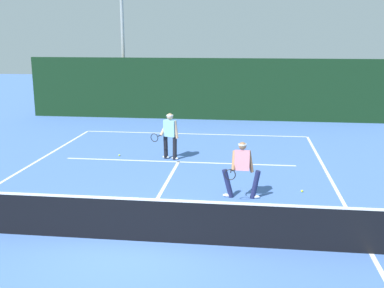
# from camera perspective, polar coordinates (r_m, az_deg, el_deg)

# --- Properties ---
(ground_plane) EXTENTS (80.00, 80.00, 0.00)m
(ground_plane) POSITION_cam_1_polar(r_m,az_deg,el_deg) (10.11, -7.23, -11.71)
(ground_plane) COLOR #486FBC
(court_line_baseline_far) EXTENTS (9.73, 0.10, 0.01)m
(court_line_baseline_far) POSITION_cam_1_polar(r_m,az_deg,el_deg) (20.39, 0.31, 1.25)
(court_line_baseline_far) COLOR white
(court_line_baseline_far) RESTS_ON ground_plane
(court_line_sideline_right) EXTENTS (0.10, 21.87, 0.01)m
(court_line_sideline_right) POSITION_cam_1_polar(r_m,az_deg,el_deg) (10.14, 21.20, -12.46)
(court_line_sideline_right) COLOR white
(court_line_sideline_right) RESTS_ON ground_plane
(court_line_service) EXTENTS (7.93, 0.10, 0.01)m
(court_line_service) POSITION_cam_1_polar(r_m,az_deg,el_deg) (15.92, -1.68, -2.21)
(court_line_service) COLOR white
(court_line_service) RESTS_ON ground_plane
(court_line_centre) EXTENTS (0.10, 6.40, 0.01)m
(court_line_centre) POSITION_cam_1_polar(r_m,az_deg,el_deg) (13.01, -3.76, -5.82)
(court_line_centre) COLOR white
(court_line_centre) RESTS_ON ground_plane
(tennis_net) EXTENTS (10.67, 0.09, 1.05)m
(tennis_net) POSITION_cam_1_polar(r_m,az_deg,el_deg) (9.91, -7.31, -9.12)
(tennis_net) COLOR #1E4723
(tennis_net) RESTS_ON ground_plane
(player_near) EXTENTS (1.03, 0.85, 1.54)m
(player_near) POSITION_cam_1_polar(r_m,az_deg,el_deg) (12.31, 6.13, -2.92)
(player_near) COLOR #1E234C
(player_near) RESTS_ON ground_plane
(player_far) EXTENTS (0.92, 0.87, 1.62)m
(player_far) POSITION_cam_1_polar(r_m,az_deg,el_deg) (16.10, -2.75, 1.22)
(player_far) COLOR black
(player_far) RESTS_ON ground_plane
(tennis_ball) EXTENTS (0.07, 0.07, 0.07)m
(tennis_ball) POSITION_cam_1_polar(r_m,az_deg,el_deg) (13.26, 13.38, -5.65)
(tennis_ball) COLOR #D1E033
(tennis_ball) RESTS_ON ground_plane
(tennis_ball_extra) EXTENTS (0.07, 0.07, 0.07)m
(tennis_ball_extra) POSITION_cam_1_polar(r_m,az_deg,el_deg) (16.87, -8.93, -1.37)
(tennis_ball_extra) COLOR #D1E033
(tennis_ball_extra) RESTS_ON ground_plane
(back_fence_windscreen) EXTENTS (18.15, 0.12, 3.12)m
(back_fence_windscreen) POSITION_cam_1_polar(r_m,az_deg,el_deg) (23.72, 1.37, 6.77)
(back_fence_windscreen) COLOR black
(back_fence_windscreen) RESTS_ON ground_plane
(light_pole) EXTENTS (0.55, 0.44, 6.65)m
(light_pole) POSITION_cam_1_polar(r_m,az_deg,el_deg) (25.60, -8.53, 12.90)
(light_pole) COLOR #9EA39E
(light_pole) RESTS_ON ground_plane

